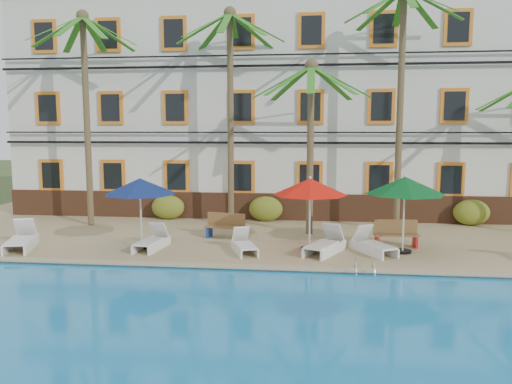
# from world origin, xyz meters

# --- Properties ---
(ground) EXTENTS (100.00, 100.00, 0.00)m
(ground) POSITION_xyz_m (0.00, 0.00, 0.00)
(ground) COLOR #384C23
(ground) RESTS_ON ground
(pool_deck) EXTENTS (30.00, 12.00, 0.25)m
(pool_deck) POSITION_xyz_m (0.00, 5.00, 0.12)
(pool_deck) COLOR tan
(pool_deck) RESTS_ON ground
(swimming_pool) EXTENTS (26.00, 12.00, 0.20)m
(swimming_pool) POSITION_xyz_m (0.00, -7.00, 0.10)
(swimming_pool) COLOR #1A84C8
(swimming_pool) RESTS_ON ground
(pool_coping) EXTENTS (30.00, 0.35, 0.06)m
(pool_coping) POSITION_xyz_m (0.00, -0.90, 0.28)
(pool_coping) COLOR tan
(pool_coping) RESTS_ON pool_deck
(hotel_building) EXTENTS (25.40, 6.44, 10.22)m
(hotel_building) POSITION_xyz_m (0.00, 9.98, 5.37)
(hotel_building) COLOR silver
(hotel_building) RESTS_ON pool_deck
(palm_a) EXTENTS (4.42, 4.42, 8.83)m
(palm_a) POSITION_xyz_m (-7.70, 4.90, 5.87)
(palm_a) COLOR brown
(palm_a) RESTS_ON pool_deck
(palm_b) EXTENTS (4.42, 4.42, 8.94)m
(palm_b) POSITION_xyz_m (-1.77, 5.49, 5.93)
(palm_b) COLOR brown
(palm_b) RESTS_ON pool_deck
(palm_c) EXTENTS (4.42, 4.42, 6.65)m
(palm_c) POSITION_xyz_m (1.53, 4.12, 4.60)
(palm_c) COLOR brown
(palm_c) RESTS_ON pool_deck
(palm_d) EXTENTS (4.42, 4.42, 9.53)m
(palm_d) POSITION_xyz_m (4.97, 5.06, 6.26)
(palm_d) COLOR brown
(palm_d) RESTS_ON pool_deck
(shrub_left) EXTENTS (1.50, 0.90, 1.10)m
(shrub_left) POSITION_xyz_m (-4.83, 6.60, 0.80)
(shrub_left) COLOR #255F1B
(shrub_left) RESTS_ON pool_deck
(shrub_mid) EXTENTS (1.50, 0.90, 1.10)m
(shrub_mid) POSITION_xyz_m (-0.40, 6.60, 0.80)
(shrub_mid) COLOR #255F1B
(shrub_mid) RESTS_ON pool_deck
(shrub_right) EXTENTS (1.50, 0.90, 1.10)m
(shrub_right) POSITION_xyz_m (8.31, 6.60, 0.80)
(shrub_right) COLOR #255F1B
(shrub_right) RESTS_ON pool_deck
(umbrella_blue) EXTENTS (2.47, 2.47, 2.47)m
(umbrella_blue) POSITION_xyz_m (-4.18, 1.20, 2.35)
(umbrella_blue) COLOR black
(umbrella_blue) RESTS_ON pool_deck
(umbrella_red) EXTENTS (2.49, 2.49, 2.49)m
(umbrella_red) POSITION_xyz_m (1.55, 1.51, 2.38)
(umbrella_red) COLOR black
(umbrella_red) RESTS_ON pool_deck
(umbrella_green) EXTENTS (2.59, 2.59, 2.59)m
(umbrella_green) POSITION_xyz_m (4.61, 1.47, 2.46)
(umbrella_green) COLOR black
(umbrella_green) RESTS_ON pool_deck
(lounger_a) EXTENTS (1.35, 2.18, 0.97)m
(lounger_a) POSITION_xyz_m (-8.17, 0.53, 0.57)
(lounger_a) COLOR white
(lounger_a) RESTS_ON pool_deck
(lounger_b) EXTENTS (0.84, 1.84, 0.84)m
(lounger_b) POSITION_xyz_m (-3.76, 1.06, 0.52)
(lounger_b) COLOR white
(lounger_b) RESTS_ON pool_deck
(lounger_c) EXTENTS (1.13, 1.77, 0.79)m
(lounger_c) POSITION_xyz_m (-0.59, 0.92, 0.51)
(lounger_c) COLOR white
(lounger_c) RESTS_ON pool_deck
(lounger_d) EXTENTS (1.48, 2.07, 0.93)m
(lounger_d) POSITION_xyz_m (2.08, 1.11, 0.55)
(lounger_d) COLOR white
(lounger_d) RESTS_ON pool_deck
(lounger_e) EXTENTS (1.48, 1.92, 0.87)m
(lounger_e) POSITION_xyz_m (3.62, 1.31, 0.53)
(lounger_e) COLOR white
(lounger_e) RESTS_ON pool_deck
(bench_left) EXTENTS (1.57, 0.79, 0.93)m
(bench_left) POSITION_xyz_m (-1.55, 3.00, 0.72)
(bench_left) COLOR olive
(bench_left) RESTS_ON pool_deck
(bench_right) EXTENTS (1.53, 0.59, 0.93)m
(bench_right) POSITION_xyz_m (4.52, 2.32, 0.72)
(bench_right) COLOR olive
(bench_right) RESTS_ON pool_deck
(pool_ladder) EXTENTS (0.54, 0.74, 0.74)m
(pool_ladder) POSITION_xyz_m (3.13, -1.00, 0.25)
(pool_ladder) COLOR silver
(pool_ladder) RESTS_ON ground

